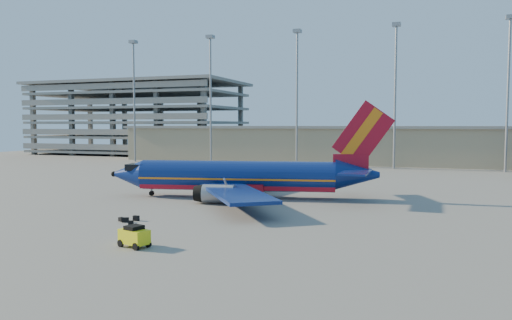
# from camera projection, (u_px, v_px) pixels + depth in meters

# --- Properties ---
(ground) EXTENTS (220.00, 220.00, 0.00)m
(ground) POSITION_uv_depth(u_px,v_px,m) (238.00, 196.00, 61.12)
(ground) COLOR slate
(ground) RESTS_ON ground
(terminal_building) EXTENTS (122.00, 16.00, 8.50)m
(terminal_building) POSITION_uv_depth(u_px,v_px,m) (375.00, 145.00, 111.86)
(terminal_building) COLOR gray
(terminal_building) RESTS_ON ground
(parking_garage) EXTENTS (62.00, 32.00, 21.40)m
(parking_garage) POSITION_uv_depth(u_px,v_px,m) (139.00, 115.00, 150.77)
(parking_garage) COLOR slate
(parking_garage) RESTS_ON ground
(light_mast_row) EXTENTS (101.60, 1.60, 28.65)m
(light_mast_row) POSITION_uv_depth(u_px,v_px,m) (345.00, 81.00, 101.37)
(light_mast_row) COLOR gray
(light_mast_row) RESTS_ON ground
(aircraft_main) EXTENTS (33.74, 32.13, 11.55)m
(aircraft_main) POSITION_uv_depth(u_px,v_px,m) (244.00, 177.00, 59.65)
(aircraft_main) COLOR navy
(aircraft_main) RESTS_ON ground
(baggage_tug) EXTENTS (2.45, 1.87, 1.56)m
(baggage_tug) POSITION_uv_depth(u_px,v_px,m) (134.00, 236.00, 35.52)
(baggage_tug) COLOR yellow
(baggage_tug) RESTS_ON ground
(luggage_pile) EXTENTS (2.40, 2.32, 0.47)m
(luggage_pile) POSITION_uv_depth(u_px,v_px,m) (129.00, 220.00, 44.73)
(luggage_pile) COLOR black
(luggage_pile) RESTS_ON ground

